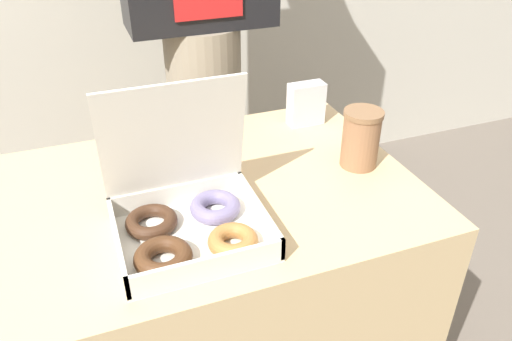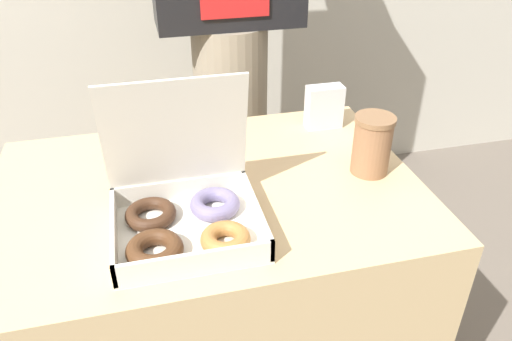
% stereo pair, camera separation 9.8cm
% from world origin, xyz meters
% --- Properties ---
extents(table, '(0.95, 0.65, 0.70)m').
position_xyz_m(table, '(0.00, 0.00, 0.35)').
color(table, tan).
rests_on(table, ground_plane).
extents(donut_box, '(0.28, 0.25, 0.29)m').
position_xyz_m(donut_box, '(-0.06, -0.14, 0.75)').
color(donut_box, silver).
rests_on(donut_box, table).
extents(coffee_cup, '(0.09, 0.09, 0.14)m').
position_xyz_m(coffee_cup, '(0.38, -0.03, 0.77)').
color(coffee_cup, '#8C6042').
rests_on(coffee_cup, table).
extents(napkin_holder, '(0.10, 0.05, 0.12)m').
position_xyz_m(napkin_holder, '(0.35, 0.22, 0.76)').
color(napkin_holder, silver).
rests_on(napkin_holder, table).
extents(person_customer, '(0.45, 0.25, 1.71)m').
position_xyz_m(person_customer, '(0.18, 0.63, 0.93)').
color(person_customer, gray).
rests_on(person_customer, ground_plane).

